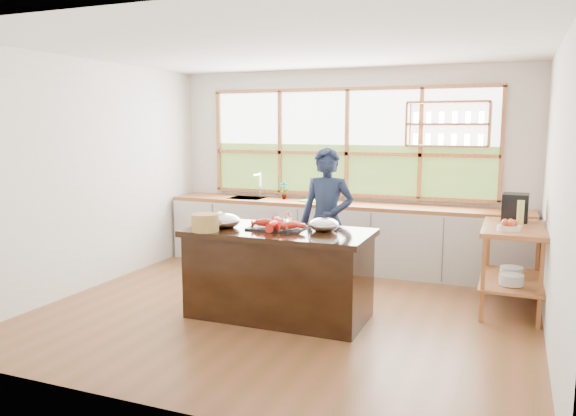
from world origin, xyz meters
The scene contains 18 objects.
ground_plane centered at (0.00, 0.00, 0.00)m, with size 5.00×5.00×0.00m, color brown.
room_shell centered at (0.02, 0.51, 1.75)m, with size 5.02×4.52×2.71m.
back_counter centered at (-0.02, 1.94, 0.45)m, with size 4.90×0.63×0.90m.
right_shelf_unit centered at (2.19, 0.89, 0.60)m, with size 0.62×1.10×0.90m.
island centered at (0.00, -0.20, 0.45)m, with size 1.85×0.90×0.90m.
cook centered at (0.21, 0.70, 0.85)m, with size 0.62×0.41×1.69m, color #17213A.
potted_plant centered at (-0.85, 2.00, 1.03)m, with size 0.13×0.09×0.26m, color slate.
cutting_board centered at (-0.35, 1.94, 0.91)m, with size 0.40×0.30×0.01m, color #5FB340.
espresso_machine centered at (2.19, 1.23, 1.05)m, with size 0.27×0.28×0.30m, color black.
wine_bottle centered at (2.24, 0.85, 1.04)m, with size 0.07×0.07×0.28m, color #B1B751.
fruit_bowl centered at (2.14, 0.63, 0.94)m, with size 0.23×0.23×0.11m.
slate_board centered at (-0.04, -0.14, 0.91)m, with size 0.55×0.40×0.02m, color black.
lobster_pile centered at (-0.02, -0.17, 0.96)m, with size 0.52×0.48×0.08m.
mixing_bowl_left centered at (-0.57, -0.28, 0.97)m, with size 0.31×0.31×0.15m, color silver.
mixing_bowl_right centered at (0.44, -0.09, 0.96)m, with size 0.30×0.30×0.14m, color silver.
wine_glass centered at (0.18, -0.41, 1.06)m, with size 0.08×0.08×0.22m.
wicker_basket centered at (-0.64, -0.54, 0.99)m, with size 0.27×0.27×0.17m, color #B39247.
parchment_roll centered at (-0.83, 0.08, 0.94)m, with size 0.08×0.08×0.30m, color silver.
Camera 1 is at (2.15, -5.29, 1.94)m, focal length 35.00 mm.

